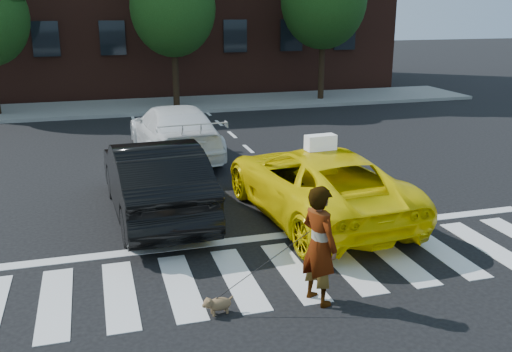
{
  "coord_description": "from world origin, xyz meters",
  "views": [
    {
      "loc": [
        -3.19,
        -8.61,
        4.52
      ],
      "look_at": [
        -0.03,
        2.29,
        1.1
      ],
      "focal_mm": 40.0,
      "sensor_mm": 36.0,
      "label": 1
    }
  ],
  "objects_px": {
    "black_sedan": "(154,178)",
    "woman": "(319,245)",
    "white_suv": "(175,131)",
    "dog": "(217,304)",
    "taxi": "(316,182)"
  },
  "relations": [
    {
      "from": "black_sedan",
      "to": "woman",
      "type": "xyz_separation_m",
      "value": [
        2.01,
        -4.64,
        0.11
      ]
    },
    {
      "from": "white_suv",
      "to": "woman",
      "type": "distance_m",
      "value": 9.7
    },
    {
      "from": "woman",
      "to": "dog",
      "type": "bearing_deg",
      "value": 67.39
    },
    {
      "from": "taxi",
      "to": "dog",
      "type": "relative_size",
      "value": 10.99
    },
    {
      "from": "woman",
      "to": "dog",
      "type": "height_order",
      "value": "woman"
    },
    {
      "from": "taxi",
      "to": "black_sedan",
      "type": "height_order",
      "value": "black_sedan"
    },
    {
      "from": "woman",
      "to": "dog",
      "type": "xyz_separation_m",
      "value": [
        -1.61,
        0.06,
        -0.79
      ]
    },
    {
      "from": "woman",
      "to": "taxi",
      "type": "bearing_deg",
      "value": -41.66
    },
    {
      "from": "black_sedan",
      "to": "dog",
      "type": "distance_m",
      "value": 4.65
    },
    {
      "from": "black_sedan",
      "to": "dog",
      "type": "xyz_separation_m",
      "value": [
        0.39,
        -4.58,
        -0.68
      ]
    },
    {
      "from": "black_sedan",
      "to": "dog",
      "type": "bearing_deg",
      "value": 91.99
    },
    {
      "from": "taxi",
      "to": "black_sedan",
      "type": "bearing_deg",
      "value": -21.59
    },
    {
      "from": "white_suv",
      "to": "woman",
      "type": "height_order",
      "value": "woman"
    },
    {
      "from": "black_sedan",
      "to": "dog",
      "type": "relative_size",
      "value": 10.11
    },
    {
      "from": "white_suv",
      "to": "dog",
      "type": "bearing_deg",
      "value": 82.78
    }
  ]
}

